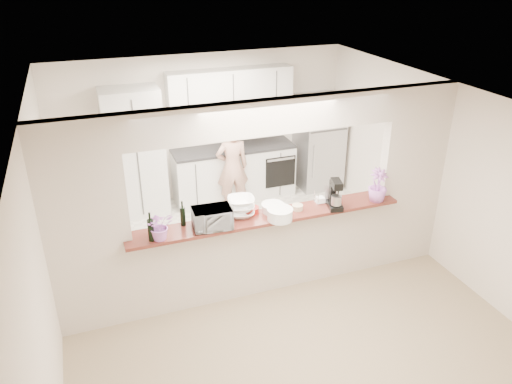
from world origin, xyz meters
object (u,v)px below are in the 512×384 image
toaster_oven (212,218)px  person (232,168)px  stand_mixer (335,195)px  refrigerator (319,142)px

toaster_oven → person: (1.00, 2.40, -0.46)m
stand_mixer → person: person is taller
toaster_oven → person: person is taller
toaster_oven → person: 2.64m
refrigerator → person: (-1.75, -0.35, -0.10)m
person → toaster_oven: bearing=70.0°
person → stand_mixer: bearing=105.4°
refrigerator → person: size_ratio=1.14×
refrigerator → person: refrigerator is taller
toaster_oven → stand_mixer: bearing=1.8°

